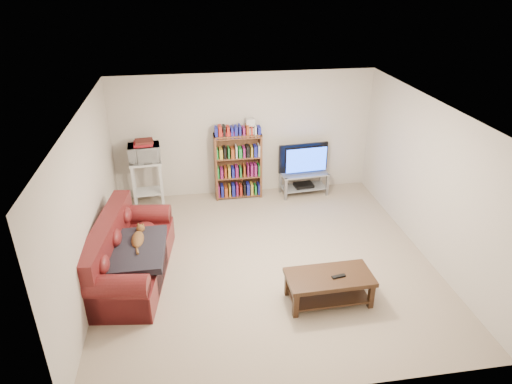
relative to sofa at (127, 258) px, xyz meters
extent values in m
plane|color=tan|center=(2.08, 0.07, -0.32)|extent=(5.00, 5.00, 0.00)
plane|color=white|center=(2.08, 0.07, 2.08)|extent=(5.00, 5.00, 0.00)
plane|color=silver|center=(2.08, 2.57, 0.88)|extent=(5.00, 0.00, 5.00)
plane|color=silver|center=(2.08, -2.43, 0.88)|extent=(5.00, 0.00, 5.00)
plane|color=silver|center=(-0.42, 0.07, 0.88)|extent=(0.00, 5.00, 5.00)
plane|color=silver|center=(4.58, 0.07, 0.88)|extent=(0.00, 5.00, 5.00)
cube|color=maroon|center=(0.08, -0.01, -0.12)|extent=(1.18, 2.21, 0.40)
cube|color=maroon|center=(-0.24, 0.03, 0.14)|extent=(0.53, 2.12, 0.88)
cube|color=maroon|center=(-0.04, -0.94, -0.06)|extent=(0.89, 0.35, 0.52)
cube|color=maroon|center=(0.20, 0.91, -0.06)|extent=(0.89, 0.35, 0.52)
cube|color=black|center=(0.16, -0.17, 0.21)|extent=(0.87, 1.10, 0.18)
cube|color=#362113|center=(2.75, -1.00, 0.07)|extent=(1.17, 0.60, 0.06)
cube|color=#362113|center=(2.75, -1.00, -0.22)|extent=(1.05, 0.54, 0.03)
cube|color=#362113|center=(2.23, -1.24, -0.14)|extent=(0.07, 0.07, 0.36)
cube|color=#362113|center=(3.27, -1.22, -0.14)|extent=(0.07, 0.07, 0.36)
cube|color=#362113|center=(2.22, -0.79, -0.14)|extent=(0.07, 0.07, 0.36)
cube|color=#362113|center=(3.26, -0.76, -0.14)|extent=(0.07, 0.07, 0.36)
cube|color=black|center=(2.85, -1.05, 0.11)|extent=(0.20, 0.08, 0.02)
cube|color=#999EA3|center=(3.23, 2.25, 0.13)|extent=(0.96, 0.50, 0.03)
cube|color=#999EA3|center=(3.23, 2.25, -0.17)|extent=(0.91, 0.47, 0.02)
cube|color=gray|center=(2.81, 2.03, -0.09)|extent=(0.05, 0.05, 0.46)
cube|color=gray|center=(3.67, 2.11, -0.09)|extent=(0.05, 0.05, 0.46)
cube|color=gray|center=(2.78, 2.39, -0.09)|extent=(0.05, 0.05, 0.46)
cube|color=gray|center=(3.64, 2.46, -0.09)|extent=(0.05, 0.05, 0.46)
imported|color=black|center=(3.23, 2.25, 0.43)|extent=(1.00, 0.22, 0.57)
cube|color=black|center=(3.23, 2.25, -0.13)|extent=(0.39, 0.29, 0.06)
cube|color=brown|center=(1.49, 2.33, 0.34)|extent=(0.04, 0.28, 1.31)
cube|color=brown|center=(2.35, 2.34, 0.34)|extent=(0.04, 0.28, 1.31)
cube|color=brown|center=(1.92, 2.34, 0.97)|extent=(0.91, 0.29, 0.03)
cube|color=maroon|center=(1.72, 2.33, 1.02)|extent=(0.26, 0.20, 0.07)
cube|color=silver|center=(0.20, 2.21, 0.58)|extent=(0.61, 0.46, 0.04)
cube|color=silver|center=(0.20, 2.21, -0.02)|extent=(0.55, 0.42, 0.03)
cube|color=silver|center=(-0.04, 2.02, 0.12)|extent=(0.05, 0.05, 0.88)
cube|color=silver|center=(0.46, 2.06, 0.12)|extent=(0.05, 0.05, 0.88)
cube|color=silver|center=(-0.06, 2.36, 0.12)|extent=(0.05, 0.05, 0.88)
cube|color=silver|center=(0.43, 2.40, 0.12)|extent=(0.05, 0.05, 0.88)
imported|color=silver|center=(0.20, 2.21, 0.76)|extent=(0.60, 0.43, 0.31)
cube|color=maroon|center=(0.20, 2.21, 0.94)|extent=(0.36, 0.32, 0.05)
camera|label=1|loc=(1.01, -5.74, 3.80)|focal=32.00mm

